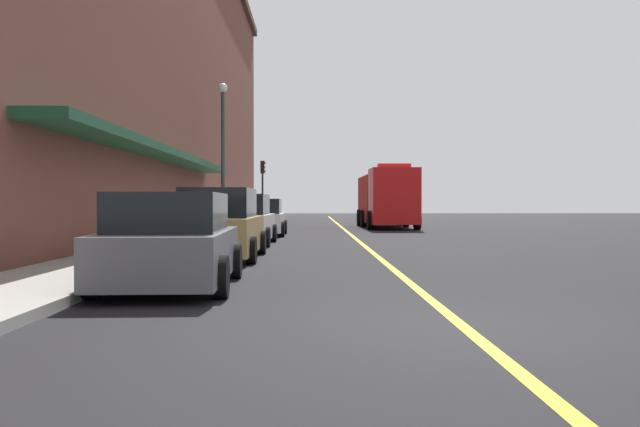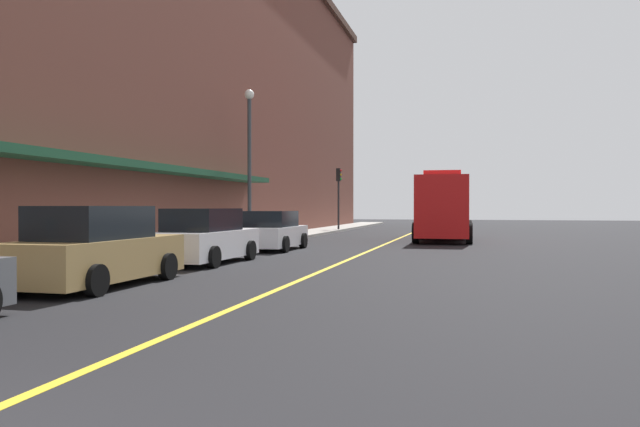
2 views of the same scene
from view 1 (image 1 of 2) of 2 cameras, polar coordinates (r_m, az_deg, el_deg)
name	(u,v)px [view 1 (image 1 of 2)]	position (r m, az deg, el deg)	size (l,w,h in m)	color
ground_plane	(346,231)	(32.45, 2.33, -1.55)	(112.00, 112.00, 0.00)	black
sidewalk_left	(222,230)	(32.71, -8.59, -1.41)	(2.40, 70.00, 0.15)	#9E9B93
lane_center_stripe	(346,231)	(32.45, 2.33, -1.54)	(0.16, 70.00, 0.01)	gold
brick_building_left	(75,42)	(34.25, -20.73, 13.87)	(12.56, 64.00, 18.20)	brown
parked_car_0	(171,243)	(10.94, -12.93, -2.57)	(2.20, 4.19, 1.57)	#595B60
parked_car_1	(221,226)	(16.41, -8.73, -1.10)	(2.04, 4.64, 1.77)	#A5844C
parked_car_2	(243,221)	(22.04, -6.75, -0.66)	(2.08, 4.57, 1.70)	silver
parked_car_3	(262,218)	(28.07, -5.09, -0.42)	(2.02, 4.20, 1.58)	silver
fire_truck	(386,199)	(37.20, 5.82, 1.30)	(2.88, 8.92, 3.45)	red
parking_meter_0	(133,220)	(13.68, -16.12, -0.55)	(0.14, 0.18, 1.33)	#4C4C51
parking_meter_1	(232,211)	(29.70, -7.74, 0.26)	(0.14, 0.18, 1.33)	#4C4C51
parking_meter_2	(187,215)	(19.19, -11.63, -0.12)	(0.14, 0.18, 1.33)	#4C4C51
street_lamp_left	(223,140)	(31.34, -8.52, 6.41)	(0.44, 0.44, 6.94)	#33383D
traffic_light_near	(263,179)	(47.14, -5.06, 3.06)	(0.38, 0.36, 4.30)	#232326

